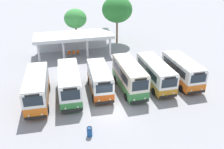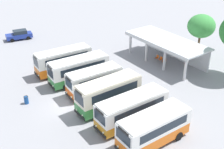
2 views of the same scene
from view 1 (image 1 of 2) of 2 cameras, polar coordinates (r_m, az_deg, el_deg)
name	(u,v)px [view 1 (image 1 of 2)]	position (r m, az deg, el deg)	size (l,w,h in m)	color
ground_plane	(111,111)	(24.68, -0.18, -8.78)	(180.00, 180.00, 0.00)	#939399
city_bus_nearest_orange	(37,88)	(26.48, -17.64, -3.03)	(2.57, 7.58, 3.19)	black
city_bus_second_in_row	(69,82)	(26.75, -10.26, -1.86)	(2.64, 7.65, 3.17)	black
city_bus_middle_cream	(100,79)	(27.22, -3.02, -1.11)	(2.53, 6.61, 3.02)	black
city_bus_fourth_amber	(129,76)	(27.63, 4.17, -0.30)	(2.32, 7.29, 3.36)	black
city_bus_fifth_blue	(155,73)	(29.23, 10.37, 0.46)	(2.44, 7.66, 2.99)	black
city_bus_far_end_green	(182,70)	(30.51, 16.55, 0.98)	(2.51, 7.00, 3.08)	black
terminal_canopy	(73,38)	(39.06, -9.32, 8.61)	(12.23, 5.06, 3.40)	silver
waiting_chair_end_by_column	(69,53)	(38.55, -10.24, 5.05)	(0.46, 0.46, 0.86)	slate
waiting_chair_second_from_end	(74,53)	(38.61, -9.21, 5.16)	(0.46, 0.46, 0.86)	slate
waiting_chair_middle_seat	(78,52)	(38.71, -8.20, 5.29)	(0.46, 0.46, 0.86)	slate
roadside_tree_behind_canopy	(75,19)	(43.71, -8.81, 13.15)	(3.99, 3.99, 6.23)	brown
roadside_tree_east_of_canopy	(117,10)	(43.13, 1.25, 15.35)	(5.34, 5.34, 8.33)	brown
litter_bin_apron	(90,132)	(21.48, -5.43, -13.53)	(0.49, 0.49, 0.90)	#19478C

